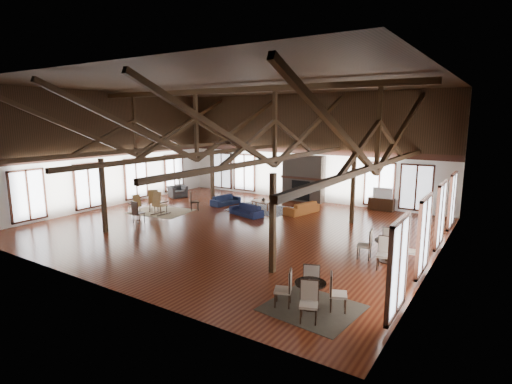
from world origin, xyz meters
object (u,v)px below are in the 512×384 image
Objects in this scene: armchair at (178,192)px; cafe_table_far at (387,247)px; sofa_navy_left at (226,200)px; tv_console at (381,204)px; sofa_orange at (302,208)px; coffee_table at (262,202)px; cafe_table_near at (310,290)px; sofa_navy_front at (246,210)px.

cafe_table_far reaches higher than armchair.
sofa_navy_left is 10.63m from cafe_table_far.
sofa_navy_left is 0.87× the size of cafe_table_far.
armchair is 0.80× the size of tv_console.
sofa_orange reaches higher than coffee_table.
sofa_navy_left is 8.18m from tv_console.
cafe_table_near is at bearing -123.64° from sofa_navy_left.
cafe_table_far is at bearing -72.94° from tv_console.
sofa_orange is at bearing -74.68° from sofa_navy_left.
coffee_table is at bearing 150.39° from cafe_table_far.
cafe_table_near reaches higher than coffee_table.
armchair is at bearing -164.48° from tv_console.
tv_console is (11.22, 3.12, -0.01)m from armchair.
cafe_table_far is at bearing 63.21° from sofa_orange.
coffee_table is 5.99m from armchair.
sofa_navy_left is at bearing 163.09° from sofa_navy_front.
coffee_table is at bearing -68.19° from armchair.
armchair is (-3.73, 0.16, 0.08)m from sofa_navy_left.
cafe_table_far is (7.43, -2.72, 0.25)m from sofa_navy_front.
cafe_table_near is at bearing -31.73° from sofa_navy_front.
tv_console reaches higher than sofa_navy_front.
coffee_table is (-2.11, -0.34, 0.09)m from sofa_orange.
cafe_table_near is (6.81, -8.60, 0.10)m from coffee_table.
cafe_table_near is (6.72, -7.05, 0.21)m from sofa_navy_front.
sofa_navy_front reaches higher than coffee_table.
sofa_navy_left is 1.70× the size of armchair.
coffee_table is 0.96× the size of tv_console.
sofa_navy_front is at bearing -137.46° from tv_console.
cafe_table_far is 7.79m from tv_console.
cafe_table_near is at bearing -99.28° from cafe_table_far.
sofa_navy_left is 1.36× the size of tv_console.
tv_console is (-2.28, 7.44, -0.19)m from cafe_table_far.
sofa_orange is 4.21m from tv_console.
coffee_table is 0.61× the size of cafe_table_far.
armchair reaches higher than coffee_table.
cafe_table_near reaches higher than armchair.
cafe_table_far reaches higher than sofa_orange.
cafe_table_near is at bearing -82.36° from tv_console.
armchair reaches higher than tv_console.
sofa_navy_front is at bearing 133.64° from cafe_table_near.
coffee_table is (-0.09, 1.55, 0.11)m from sofa_navy_front.
armchair is (-6.07, 1.61, 0.07)m from sofa_navy_front.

